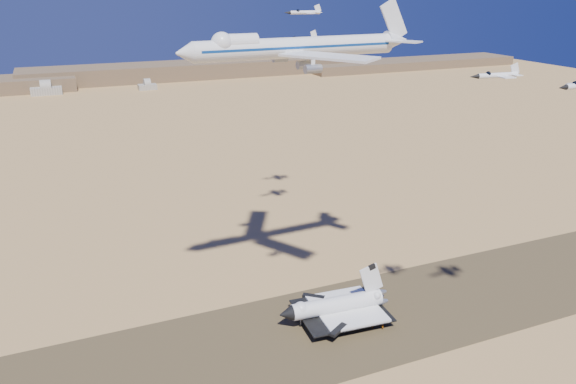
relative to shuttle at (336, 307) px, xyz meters
name	(u,v)px	position (x,y,z in m)	size (l,w,h in m)	color
ground	(280,341)	(-21.39, -3.77, -5.02)	(1200.00, 1200.00, 0.00)	tan
runway	(280,341)	(-21.39, -3.77, -4.99)	(600.00, 50.00, 0.06)	brown
ridgeline	(161,74)	(43.92, 523.54, 2.61)	(960.00, 90.00, 18.00)	brown
hangars	(42,91)	(-85.39, 474.67, -0.19)	(200.50, 29.50, 30.00)	#A7A194
shuttle	(336,307)	(0.00, 0.00, 0.00)	(37.99, 24.81, 18.68)	white
carrier_747	(291,48)	(-10.12, 14.48, 82.08)	(76.02, 58.96, 18.96)	white
crew_a	(367,321)	(8.43, -6.22, -4.00)	(0.70, 0.46, 1.91)	orange
crew_b	(383,327)	(11.45, -10.81, -4.04)	(0.89, 0.51, 1.84)	orange
crew_c	(373,326)	(8.87, -9.10, -4.13)	(0.97, 0.50, 1.66)	orange
chase_jet_a	(497,75)	(24.99, -32.71, 78.46)	(14.32, 7.78, 3.57)	white
chase_jet_c	(301,39)	(15.32, 64.09, 79.68)	(16.66, 9.24, 4.16)	white
chase_jet_d	(304,12)	(24.84, 81.84, 88.84)	(16.43, 8.91, 4.09)	white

